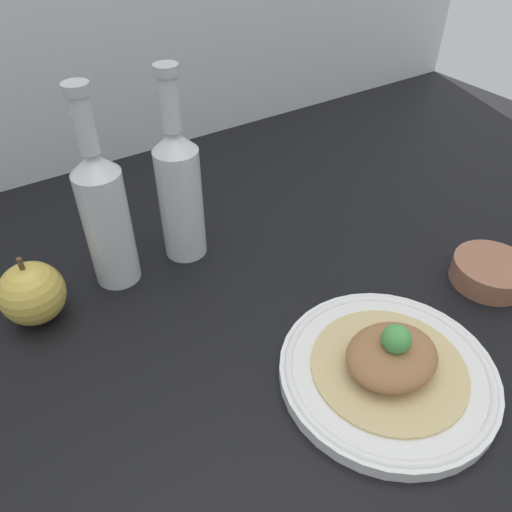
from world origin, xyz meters
TOP-DOWN VIEW (x-y plane):
  - ground_plane at (0.00, 0.00)cm, footprint 180.00×110.00cm
  - plate at (6.41, -14.47)cm, footprint 24.79×24.79cm
  - plated_food at (6.41, -14.47)cm, footprint 17.70×17.70cm
  - cider_bottle_left at (-12.89, 19.21)cm, footprint 6.18×6.18cm
  - cider_bottle_right at (-2.20, 19.21)cm, footprint 6.18×6.18cm
  - apple at (-24.40, 17.32)cm, footprint 8.20×8.20cm
  - dipping_bowl at (30.22, -10.18)cm, footprint 10.46×10.46cm

SIDE VIEW (x-z plane):
  - ground_plane at x=0.00cm, z-range -4.00..0.00cm
  - plate at x=6.41cm, z-range 0.06..2.01cm
  - dipping_bowl at x=30.22cm, z-range 0.00..3.33cm
  - plated_food at x=6.41cm, z-range 0.23..6.90cm
  - apple at x=-24.40cm, z-range -0.78..8.99cm
  - cider_bottle_left at x=-12.89cm, z-range -3.19..24.68cm
  - cider_bottle_right at x=-2.20cm, z-range -3.19..24.68cm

